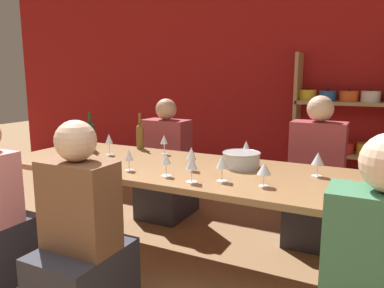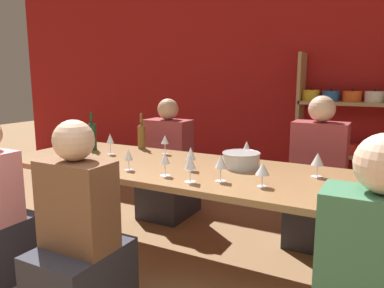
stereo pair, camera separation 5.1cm
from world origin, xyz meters
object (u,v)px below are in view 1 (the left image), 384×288
at_px(shelf_unit, 345,145).
at_px(wine_glass_red_b, 164,140).
at_px(dining_table, 186,177).
at_px(wine_glass_white_a, 109,140).
at_px(wine_glass_red_a, 318,159).
at_px(wine_glass_white_c, 222,162).
at_px(person_near_a, 82,252).
at_px(wine_glass_red_d, 166,160).
at_px(cell_phone, 81,160).
at_px(wine_glass_white_d, 192,163).
at_px(mixing_bowl, 241,159).
at_px(wine_bottle_green, 90,135).
at_px(person_far_a, 315,190).
at_px(wine_glass_empty_b, 129,156).
at_px(wine_bottle_dark, 140,135).
at_px(wine_glass_empty_a, 264,169).
at_px(wine_glass_red_c, 246,147).
at_px(wine_glass_white_b, 191,154).
at_px(person_far_b, 167,174).

bearing_deg(shelf_unit, wine_glass_red_b, -127.58).
height_order(dining_table, wine_glass_white_a, wine_glass_white_a).
distance_m(dining_table, wine_glass_red_a, 0.92).
height_order(wine_glass_white_a, wine_glass_white_c, wine_glass_white_a).
bearing_deg(person_near_a, shelf_unit, 68.50).
bearing_deg(wine_glass_red_d, cell_phone, 173.81).
height_order(shelf_unit, dining_table, shelf_unit).
bearing_deg(cell_phone, wine_glass_white_d, -7.81).
height_order(dining_table, mixing_bowl, mixing_bowl).
xyz_separation_m(wine_bottle_green, wine_glass_red_b, (0.67, 0.14, -0.02)).
bearing_deg(person_far_a, wine_bottle_green, 21.06).
distance_m(wine_glass_white_a, wine_glass_empty_b, 0.59).
height_order(person_near_a, person_far_a, person_far_a).
xyz_separation_m(shelf_unit, wine_bottle_dark, (-1.58, -1.54, 0.21)).
relative_size(wine_bottle_green, wine_glass_white_a, 1.91).
xyz_separation_m(wine_glass_red_a, wine_glass_white_c, (-0.51, -0.39, 0.01)).
relative_size(wine_glass_empty_a, wine_glass_empty_b, 0.98).
height_order(wine_glass_red_a, wine_glass_red_b, wine_glass_red_b).
distance_m(wine_glass_red_c, person_near_a, 1.43).
bearing_deg(shelf_unit, wine_glass_white_d, -106.58).
distance_m(wine_glass_empty_b, wine_glass_white_c, 0.68).
bearing_deg(wine_glass_red_d, wine_glass_white_a, 154.38).
distance_m(wine_glass_white_b, wine_glass_white_c, 0.33).
height_order(wine_glass_empty_a, person_far_b, person_far_b).
distance_m(cell_phone, person_far_b, 1.09).
bearing_deg(shelf_unit, dining_table, -114.84).
bearing_deg(wine_glass_red_a, wine_glass_red_c, 157.32).
height_order(mixing_bowl, wine_glass_red_b, wine_glass_red_b).
distance_m(wine_glass_red_a, wine_glass_white_d, 0.83).
relative_size(wine_glass_white_a, cell_phone, 1.06).
xyz_separation_m(wine_bottle_dark, wine_glass_empty_b, (0.38, -0.69, -0.02)).
relative_size(wine_glass_red_b, person_far_b, 0.14).
bearing_deg(wine_glass_red_b, wine_bottle_dark, 161.14).
xyz_separation_m(dining_table, wine_glass_white_c, (0.38, -0.23, 0.19)).
bearing_deg(person_far_a, wine_glass_red_d, 56.09).
distance_m(wine_glass_red_c, wine_glass_white_d, 0.74).
bearing_deg(wine_glass_red_b, wine_glass_red_c, 7.67).
relative_size(wine_glass_red_d, cell_phone, 0.95).
relative_size(dining_table, wine_glass_empty_a, 19.84).
distance_m(wine_glass_empty_b, cell_phone, 0.53).
relative_size(wine_glass_white_d, cell_phone, 1.07).
bearing_deg(wine_glass_white_a, wine_glass_empty_a, -12.31).
xyz_separation_m(mixing_bowl, wine_glass_red_b, (-0.73, 0.14, 0.06)).
distance_m(wine_bottle_green, wine_glass_white_d, 1.35).
relative_size(wine_glass_red_d, person_near_a, 0.13).
bearing_deg(dining_table, wine_glass_red_d, -88.36).
relative_size(wine_glass_red_c, cell_phone, 0.94).
bearing_deg(wine_glass_red_a, wine_glass_white_d, -143.18).
bearing_deg(wine_glass_empty_a, wine_bottle_green, 167.03).
bearing_deg(wine_glass_red_b, wine_glass_white_d, -47.58).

